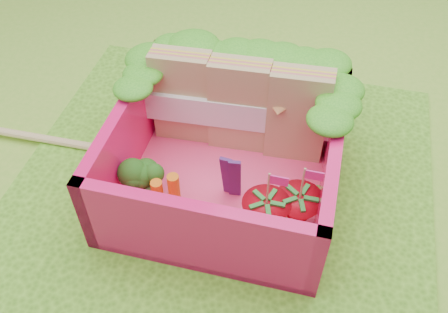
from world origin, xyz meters
name	(u,v)px	position (x,y,z in m)	size (l,w,h in m)	color
ground	(220,193)	(0.00, 0.00, 0.00)	(14.00, 14.00, 0.00)	#7FC036
placemat	(220,191)	(0.00, 0.00, 0.01)	(2.60, 2.60, 0.03)	#509722
bento_floor	(226,181)	(0.02, 0.06, 0.06)	(1.30, 1.30, 0.05)	#FF417A
bento_box	(226,154)	(0.02, 0.06, 0.31)	(1.30, 1.30, 0.55)	#FF1568
lettuce_ruffle	(244,63)	(0.02, 0.52, 0.64)	(1.43, 0.77, 0.11)	#288E19
sandwich_stack	(240,106)	(0.03, 0.39, 0.40)	(1.18, 0.24, 0.65)	tan
broccoli	(145,178)	(-0.40, -0.20, 0.25)	(0.33, 0.33, 0.24)	#648E45
carrot_sticks	(167,194)	(-0.25, -0.25, 0.21)	(0.17, 0.09, 0.28)	orange
purple_wedges	(231,177)	(0.09, -0.09, 0.27)	(0.12, 0.04, 0.38)	#441A5B
strawberry_left	(265,217)	(0.33, -0.28, 0.22)	(0.27, 0.27, 0.51)	red
strawberry_right	(297,212)	(0.50, -0.20, 0.22)	(0.27, 0.27, 0.51)	red
snap_peas	(281,216)	(0.41, -0.17, 0.11)	(0.61, 0.59, 0.05)	#60B639
chopsticks	(80,145)	(-1.01, 0.13, 0.05)	(2.44, 0.11, 0.05)	tan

